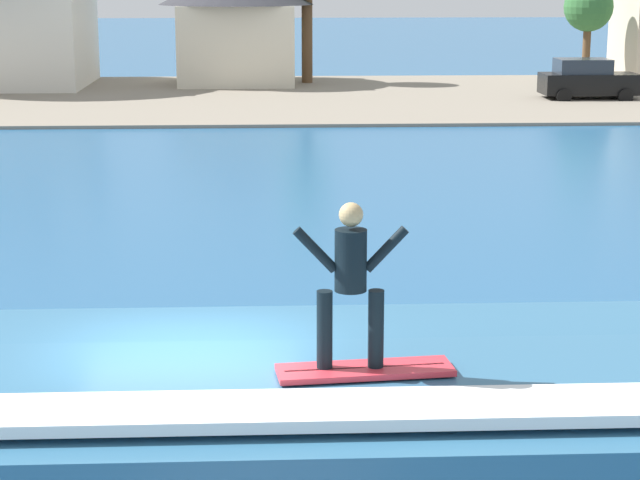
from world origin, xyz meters
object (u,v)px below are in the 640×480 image
Objects in this scene: wave_crest at (339,431)px; surfboard at (365,370)px; car_far_shore at (587,80)px; tree_short_bushy at (588,8)px; house_small_cottage at (236,18)px; surfer at (351,277)px.

surfboard is (0.22, -0.66, 0.93)m from wave_crest.
tree_short_bushy reaches higher than car_far_shore.
house_small_cottage is (-2.12, 46.59, 2.55)m from wave_crest.
car_far_shore is (13.23, 39.32, -0.78)m from surfboard.
surfer reaches higher than surfboard.
wave_crest is 48.62m from tree_short_bushy.
surfer is at bearing -108.19° from tree_short_bushy.
surfboard is 0.44× the size of car_far_shore.
tree_short_bushy is (15.40, 46.02, 2.99)m from wave_crest.
surfer is 49.13m from tree_short_bushy.
house_small_cottage is at bearing 92.65° from surfer.
tree_short_bushy is at bearing 71.49° from wave_crest.
surfboard is 1.08× the size of surfer.
car_far_shore is 0.54× the size of house_small_cottage.
surfer is at bearing -83.66° from wave_crest.
car_far_shore is at bearing 71.40° from surfboard.
wave_crest is 2.10× the size of tree_short_bushy.
house_small_cottage is 1.51× the size of tree_short_bushy.
wave_crest is 6.33× the size of surfer.
surfer reaches higher than wave_crest.
surfer is at bearing 175.75° from surfboard.
tree_short_bushy is (1.95, 7.35, 2.84)m from car_far_shore.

